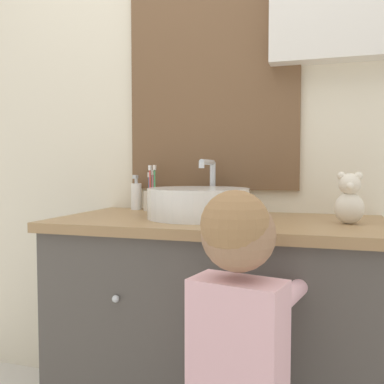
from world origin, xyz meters
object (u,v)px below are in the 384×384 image
at_px(sink_basin, 199,202).
at_px(soap_dispenser, 136,196).
at_px(teddy_bear, 349,199).
at_px(child_figure, 239,349).
at_px(toothbrush_holder, 152,199).

relative_size(sink_basin, soap_dispenser, 2.80).
bearing_deg(sink_basin, teddy_bear, -1.82).
bearing_deg(child_figure, soap_dispenser, 129.58).
xyz_separation_m(sink_basin, teddy_bear, (0.53, -0.02, 0.02)).
bearing_deg(toothbrush_holder, child_figure, -53.64).
xyz_separation_m(sink_basin, soap_dispenser, (-0.36, 0.23, 0.00)).
distance_m(toothbrush_holder, soap_dispenser, 0.09).
distance_m(sink_basin, teddy_bear, 0.53).
height_order(sink_basin, child_figure, sink_basin).
bearing_deg(sink_basin, toothbrush_holder, 143.19).
bearing_deg(toothbrush_holder, sink_basin, -36.81).
bearing_deg(soap_dispenser, child_figure, -50.42).
relative_size(sink_basin, child_figure, 0.44).
bearing_deg(teddy_bear, sink_basin, 178.18).
bearing_deg(toothbrush_holder, soap_dispenser, 164.39).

